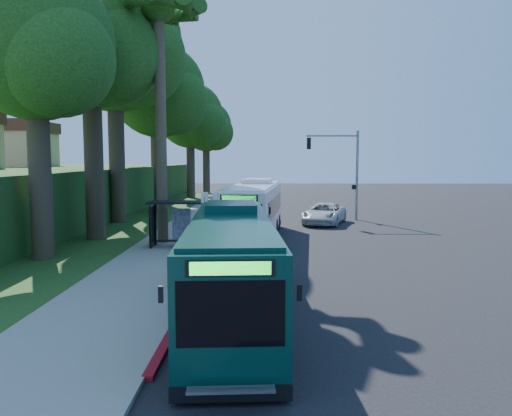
{
  "coord_description": "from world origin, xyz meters",
  "views": [
    {
      "loc": [
        -2.5,
        -29.24,
        4.76
      ],
      "look_at": [
        -2.98,
        1.0,
        1.81
      ],
      "focal_mm": 35.0,
      "sensor_mm": 36.0,
      "label": 1
    }
  ],
  "objects_px": {
    "bus_shelter": "(175,215)",
    "teal_bus": "(231,264)",
    "pickup": "(324,214)",
    "white_bus": "(254,210)"
  },
  "relations": [
    {
      "from": "bus_shelter",
      "to": "pickup",
      "type": "bearing_deg",
      "value": 48.39
    },
    {
      "from": "bus_shelter",
      "to": "pickup",
      "type": "distance_m",
      "value": 13.95
    },
    {
      "from": "teal_bus",
      "to": "pickup",
      "type": "height_order",
      "value": "teal_bus"
    },
    {
      "from": "white_bus",
      "to": "teal_bus",
      "type": "relative_size",
      "value": 1.07
    },
    {
      "from": "teal_bus",
      "to": "bus_shelter",
      "type": "bearing_deg",
      "value": 104.39
    },
    {
      "from": "white_bus",
      "to": "teal_bus",
      "type": "distance_m",
      "value": 14.71
    },
    {
      "from": "white_bus",
      "to": "pickup",
      "type": "bearing_deg",
      "value": 60.42
    },
    {
      "from": "bus_shelter",
      "to": "teal_bus",
      "type": "xyz_separation_m",
      "value": [
        3.77,
        -11.56,
        -0.18
      ]
    },
    {
      "from": "bus_shelter",
      "to": "teal_bus",
      "type": "distance_m",
      "value": 12.16
    },
    {
      "from": "bus_shelter",
      "to": "pickup",
      "type": "xyz_separation_m",
      "value": [
        9.24,
        10.4,
        -1.04
      ]
    }
  ]
}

